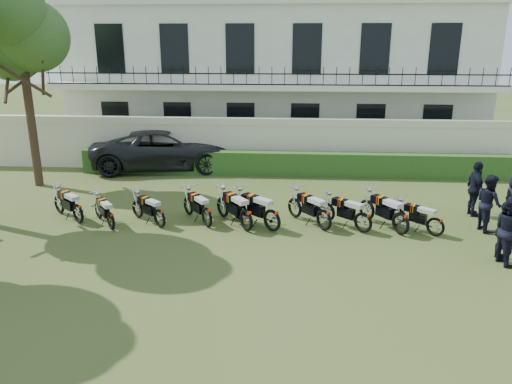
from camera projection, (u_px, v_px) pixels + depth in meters
The scene contains 20 objects.
ground at pixel (258, 240), 14.30m from camera, with size 100.00×100.00×0.00m, color #37461C.
perimeter_wall at pixel (271, 144), 21.59m from camera, with size 30.00×0.35×2.30m.
hedge at pixel (293, 164), 20.95m from camera, with size 18.00×0.60×1.00m, color #1F4117.
building at pixel (276, 75), 26.52m from camera, with size 20.40×9.60×7.40m.
tree_west_near at pixel (20, 29), 17.97m from camera, with size 3.40×3.20×7.90m.
motorcycle_0 at pixel (78, 209), 15.43m from camera, with size 1.54×1.34×1.06m.
motorcycle_1 at pixel (111, 216), 14.93m from camera, with size 1.15×1.42×0.95m.
motorcycle_2 at pixel (159, 214), 15.10m from camera, with size 1.42×1.25×0.98m.
motorcycle_3 at pixel (207, 213), 15.13m from camera, with size 1.22×1.59×1.04m.
motorcycle_4 at pixel (246, 215), 14.80m from camera, with size 1.35×1.75×1.15m.
motorcycle_5 at pixel (272, 215), 14.76m from camera, with size 1.67×1.48×1.16m.
motorcycle_6 at pixel (324, 215), 14.85m from camera, with size 1.35×1.64×1.11m.
motorcycle_7 at pixel (363, 218), 14.68m from camera, with size 1.55×1.34×1.07m.
motorcycle_8 at pixel (401, 218), 14.53m from camera, with size 1.28×1.78×1.14m.
motorcycle_9 at pixel (436, 222), 14.44m from camera, with size 1.41×1.20×0.96m.
suv at pixel (166, 149), 21.99m from camera, with size 2.92×6.33×1.76m, color black.
officer_1 at pixel (510, 230), 12.63m from camera, with size 0.87×0.68×1.79m, color black.
officer_2 at pixel (503, 231), 12.83m from camera, with size 0.93×0.39×1.59m, color black.
officer_4 at pixel (489, 203), 14.82m from camera, with size 0.84×0.65×1.73m, color black.
officer_5 at pixel (475, 189), 16.05m from camera, with size 1.06×0.44×1.81m, color black.
Camera 1 is at (0.93, -13.24, 5.52)m, focal length 35.00 mm.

